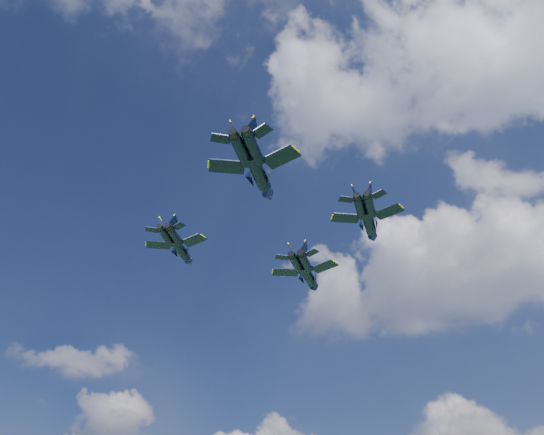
{
  "coord_description": "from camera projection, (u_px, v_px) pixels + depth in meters",
  "views": [
    {
      "loc": [
        43.01,
        -73.23,
        7.27
      ],
      "look_at": [
        1.1,
        0.25,
        65.04
      ],
      "focal_mm": 40.0,
      "sensor_mm": 36.0,
      "label": 1
    }
  ],
  "objects": [
    {
      "name": "jet_lead",
      "position": [
        308.0,
        275.0,
        116.91
      ],
      "size": [
        12.74,
        16.93,
        3.99
      ],
      "rotation": [
        0.0,
        0.0,
        0.21
      ],
      "color": "black"
    },
    {
      "name": "jet_left",
      "position": [
        181.0,
        249.0,
        107.19
      ],
      "size": [
        10.86,
        14.67,
        3.45
      ],
      "rotation": [
        0.0,
        0.0,
        0.28
      ],
      "color": "black"
    },
    {
      "name": "jet_slot",
      "position": [
        259.0,
        173.0,
        90.81
      ],
      "size": [
        13.75,
        18.47,
        4.35
      ],
      "rotation": [
        0.0,
        0.0,
        0.26
      ],
      "color": "black"
    },
    {
      "name": "jet_right",
      "position": [
        369.0,
        223.0,
        100.76
      ],
      "size": [
        11.71,
        15.7,
        3.69
      ],
      "rotation": [
        0.0,
        0.0,
        0.25
      ],
      "color": "black"
    }
  ]
}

